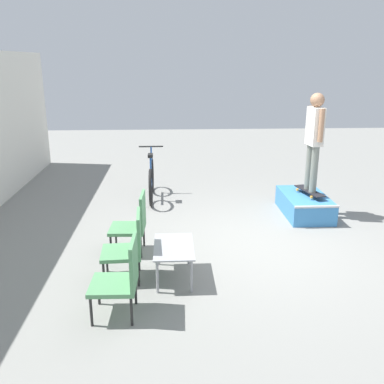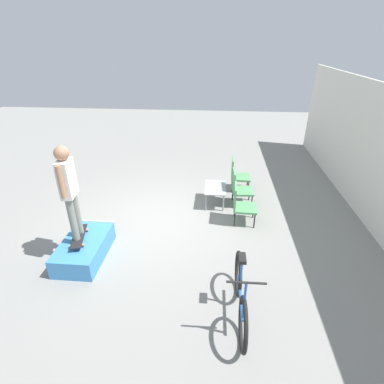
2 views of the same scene
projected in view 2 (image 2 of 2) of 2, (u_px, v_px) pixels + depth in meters
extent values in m
plane|color=gray|center=(157.00, 220.00, 7.07)|extent=(24.00, 24.00, 0.00)
cube|color=#3D84C6|center=(85.00, 248.00, 5.82)|extent=(1.36, 0.78, 0.38)
cylinder|color=#B7B7BC|center=(96.00, 221.00, 6.34)|extent=(0.05, 0.78, 0.05)
cube|color=black|center=(79.00, 236.00, 5.72)|extent=(0.83, 0.39, 0.02)
cylinder|color=gold|center=(83.00, 245.00, 5.54)|extent=(0.06, 0.04, 0.05)
cylinder|color=gold|center=(70.00, 246.00, 5.50)|extent=(0.06, 0.04, 0.05)
cylinder|color=gold|center=(87.00, 230.00, 5.97)|extent=(0.06, 0.04, 0.05)
cylinder|color=gold|center=(75.00, 231.00, 5.94)|extent=(0.06, 0.04, 0.05)
cylinder|color=gray|center=(77.00, 213.00, 5.62)|extent=(0.13, 0.13, 0.86)
cylinder|color=gray|center=(73.00, 220.00, 5.42)|extent=(0.13, 0.13, 0.86)
cube|color=silver|center=(67.00, 179.00, 5.17)|extent=(0.40, 0.24, 0.68)
cylinder|color=#A87A5B|center=(71.00, 170.00, 5.36)|extent=(0.09, 0.09, 0.58)
cylinder|color=#A87A5B|center=(61.00, 182.00, 4.93)|extent=(0.09, 0.09, 0.58)
sphere|color=#A87A5B|center=(61.00, 153.00, 4.95)|extent=(0.25, 0.25, 0.25)
cube|color=#9E9EA3|center=(215.00, 187.00, 7.61)|extent=(0.88, 0.53, 0.02)
cylinder|color=#9E9EA3|center=(207.00, 188.00, 8.07)|extent=(0.04, 0.04, 0.44)
cylinder|color=#9E9EA3|center=(206.00, 202.00, 7.38)|extent=(0.04, 0.04, 0.44)
cylinder|color=#9E9EA3|center=(223.00, 189.00, 8.04)|extent=(0.04, 0.04, 0.44)
cylinder|color=#9E9EA3|center=(223.00, 203.00, 7.35)|extent=(0.04, 0.04, 0.44)
cylinder|color=black|center=(248.00, 187.00, 8.21)|extent=(0.03, 0.03, 0.36)
cylinder|color=black|center=(248.00, 181.00, 8.60)|extent=(0.03, 0.03, 0.36)
cylinder|color=black|center=(232.00, 187.00, 8.26)|extent=(0.03, 0.03, 0.36)
cylinder|color=black|center=(232.00, 180.00, 8.65)|extent=(0.03, 0.03, 0.36)
cube|color=#569360|center=(241.00, 177.00, 8.34)|extent=(0.53, 0.53, 0.05)
cube|color=#569360|center=(233.00, 167.00, 8.23)|extent=(0.52, 0.05, 0.52)
cylinder|color=black|center=(252.00, 202.00, 7.48)|extent=(0.03, 0.03, 0.36)
cylinder|color=black|center=(249.00, 194.00, 7.87)|extent=(0.03, 0.03, 0.36)
cylinder|color=black|center=(234.00, 202.00, 7.49)|extent=(0.03, 0.03, 0.36)
cylinder|color=black|center=(233.00, 194.00, 7.88)|extent=(0.03, 0.03, 0.36)
cube|color=#569360|center=(243.00, 191.00, 7.59)|extent=(0.55, 0.55, 0.05)
cube|color=#569360|center=(234.00, 181.00, 7.46)|extent=(0.52, 0.07, 0.52)
cylinder|color=black|center=(254.00, 221.00, 6.72)|extent=(0.03, 0.03, 0.36)
cylinder|color=black|center=(253.00, 211.00, 7.10)|extent=(0.03, 0.03, 0.36)
cylinder|color=black|center=(235.00, 220.00, 6.76)|extent=(0.03, 0.03, 0.36)
cylinder|color=black|center=(235.00, 210.00, 7.15)|extent=(0.03, 0.03, 0.36)
cube|color=#569360|center=(245.00, 208.00, 6.84)|extent=(0.54, 0.54, 0.05)
cube|color=#569360|center=(235.00, 196.00, 6.74)|extent=(0.52, 0.06, 0.52)
torus|color=black|center=(243.00, 324.00, 4.07)|extent=(0.76, 0.07, 0.75)
torus|color=black|center=(238.00, 274.00, 4.94)|extent=(0.76, 0.07, 0.75)
cylinder|color=#2856A3|center=(240.00, 296.00, 4.50)|extent=(0.88, 0.06, 0.04)
cylinder|color=#2856A3|center=(241.00, 274.00, 4.53)|extent=(0.04, 0.04, 0.56)
cube|color=black|center=(243.00, 258.00, 4.39)|extent=(0.22, 0.10, 0.06)
cylinder|color=#2856A3|center=(244.00, 301.00, 4.01)|extent=(0.04, 0.04, 0.66)
cylinder|color=black|center=(246.00, 283.00, 3.85)|extent=(0.04, 0.52, 0.03)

